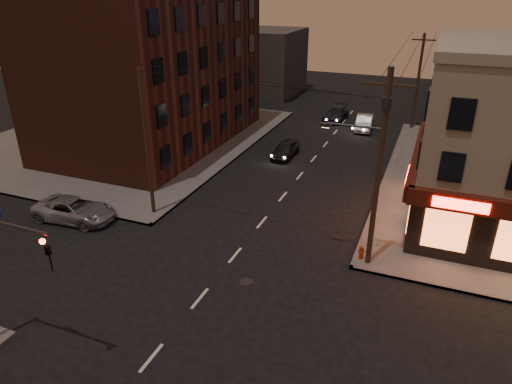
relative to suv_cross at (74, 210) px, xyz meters
The scene contains 14 objects.
ground 11.58m from the suv_cross, 20.24° to the right, with size 120.00×120.00×0.00m, color black.
sidewalk_nw 16.63m from the suv_cross, 115.49° to the left, with size 24.00×28.00×0.15m, color #514F4C.
brick_apartment 16.54m from the suv_cross, 103.68° to the left, with size 12.00×20.00×13.00m, color #492217.
bg_building_ne_a 42.20m from the suv_cross, 53.84° to the left, with size 10.00×12.00×7.00m, color #3F3D3A.
bg_building_nw 38.20m from the suv_cross, 93.24° to the left, with size 9.00×10.00×8.00m, color #3F3D3A.
bg_building_ne_b 53.21m from the suv_cross, 64.55° to the left, with size 8.00×8.00×6.00m, color #3F3D3A.
utility_pole_main 18.33m from the suv_cross, ahead, with size 4.20×0.44×10.00m.
utility_pole_far 33.33m from the suv_cross, 57.78° to the left, with size 0.26×0.26×9.00m, color #382619.
utility_pole_west 6.18m from the suv_cross, 31.70° to the left, with size 0.24×0.24×9.00m, color #382619.
suv_cross is the anchor object (origin of this frame).
sedan_near 17.73m from the suv_cross, 61.50° to the left, with size 1.59×3.95×1.34m, color black.
sedan_mid 29.11m from the suv_cross, 62.86° to the left, with size 1.55×4.44×1.46m, color gray.
sedan_far 29.89m from the suv_cross, 70.70° to the left, with size 1.93×4.76×1.38m, color black.
fire_hydrant 17.36m from the suv_cross, ahead, with size 0.36×0.36×0.79m.
Camera 1 is at (8.89, -15.02, 13.47)m, focal length 32.00 mm.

